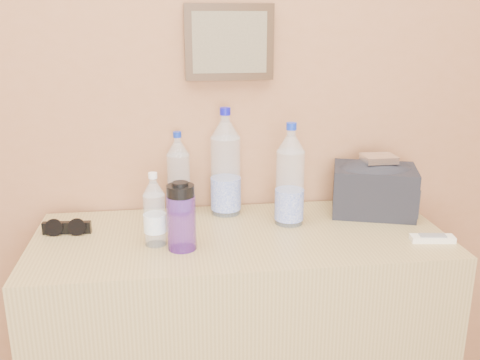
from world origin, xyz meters
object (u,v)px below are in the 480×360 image
Objects in this scene: nalgene_bottle at (181,216)px; toiletry_bag at (374,187)px; pet_large_d at (290,180)px; ac_remote at (432,239)px; pet_large_c at (179,178)px; foil_packet at (379,158)px; dresser at (240,344)px; pet_large_b at (226,168)px; sunglasses at (67,228)px; pet_small at (155,213)px.

nalgene_bottle is 0.71m from toiletry_bag.
pet_large_d is 0.48m from ac_remote.
pet_large_d is 2.56× the size of ac_remote.
pet_large_d is at bearing -22.61° from pet_large_c.
ac_remote is at bearing -71.78° from foil_packet.
dresser is 0.55m from nalgene_bottle.
sunglasses is (-0.53, -0.12, -0.15)m from pet_large_b.
foil_packet is at bearing -37.10° from toiletry_bag.
foil_packet is (0.32, 0.05, 0.05)m from pet_large_d.
pet_large_c reaches higher than ac_remote.
pet_large_c is (-0.19, 0.22, 0.54)m from dresser.
nalgene_bottle is at bearing -28.96° from pet_small.
sunglasses is 1.06m from foil_packet.
pet_large_c is 1.05× the size of toiletry_bag.
foil_packet is (-0.09, 0.26, 0.19)m from ac_remote.
ac_remote is (1.13, -0.22, -0.01)m from sunglasses.
sunglasses reaches higher than ac_remote.
sunglasses is (-0.55, 0.08, 0.43)m from dresser.
dresser is at bearing 9.36° from pet_small.
toiletry_bag is (0.76, 0.17, -0.01)m from pet_small.
pet_large_d is 0.33m from foil_packet.
sunglasses is at bearing -177.83° from foil_packet.
pet_large_b is 0.56m from sunglasses.
pet_large_b is (-0.02, 0.20, 0.57)m from dresser.
sunglasses is (-0.36, -0.14, -0.11)m from pet_large_c.
nalgene_bottle is 0.78m from ac_remote.
pet_small is at bearing -149.54° from toiletry_bag.
dresser is 6.26× the size of nalgene_bottle.
ac_remote reaches higher than dresser.
pet_large_d is at bearing 22.22° from dresser.
dresser is 4.69× the size of toiletry_bag.
pet_large_d is at bearing -32.21° from pet_large_b.
dresser is 3.82× the size of pet_large_d.
ac_remote is at bearing -29.03° from pet_large_b.
pet_small is 0.78m from toiletry_bag.
pet_large_c reaches higher than dresser.
nalgene_bottle reaches higher than dresser.
pet_large_b is 1.35× the size of toiletry_bag.
foil_packet is at bearing 16.84° from nalgene_bottle.
dresser is 12.05× the size of foil_packet.
dresser is 0.61m from pet_large_b.
pet_large_d is at bearing -152.19° from toiletry_bag.
pet_small is at bearing -19.25° from sunglasses.
pet_large_d reaches higher than nalgene_bottle.
foil_packet is (0.50, 0.12, 0.61)m from dresser.
pet_large_c is 0.86m from ac_remote.
dresser is 0.59m from pet_large_d.
ac_remote is at bearing -53.50° from toiletry_bag.
pet_large_b reaches higher than nalgene_bottle.
pet_large_d is 1.64× the size of nalgene_bottle.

